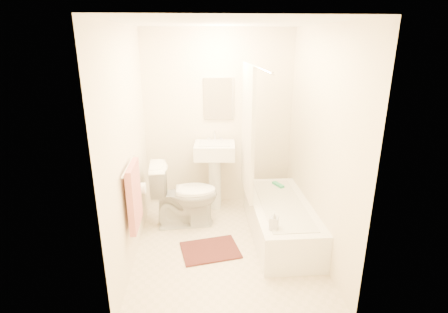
{
  "coord_description": "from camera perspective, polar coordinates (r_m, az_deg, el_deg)",
  "views": [
    {
      "loc": [
        -0.28,
        -3.46,
        2.26
      ],
      "look_at": [
        0.0,
        0.25,
        1.0
      ],
      "focal_mm": 28.0,
      "sensor_mm": 36.0,
      "label": 1
    }
  ],
  "objects": [
    {
      "name": "floor",
      "position": [
        4.14,
        0.27,
        -14.38
      ],
      "size": [
        2.4,
        2.4,
        0.0
      ],
      "primitive_type": "plane",
      "color": "beige",
      "rests_on": "ground"
    },
    {
      "name": "ceiling",
      "position": [
        3.47,
        0.33,
        21.05
      ],
      "size": [
        2.4,
        2.4,
        0.0
      ],
      "primitive_type": "plane",
      "color": "white",
      "rests_on": "ground"
    },
    {
      "name": "wall_back",
      "position": [
        4.78,
        -0.86,
        5.92
      ],
      "size": [
        2.0,
        0.02,
        2.4
      ],
      "primitive_type": "cube",
      "color": "beige",
      "rests_on": "ground"
    },
    {
      "name": "wall_left",
      "position": [
        3.68,
        -15.4,
        1.33
      ],
      "size": [
        0.02,
        2.4,
        2.4
      ],
      "primitive_type": "cube",
      "color": "beige",
      "rests_on": "ground"
    },
    {
      "name": "wall_right",
      "position": [
        3.83,
        15.38,
        2.0
      ],
      "size": [
        0.02,
        2.4,
        2.4
      ],
      "primitive_type": "cube",
      "color": "beige",
      "rests_on": "ground"
    },
    {
      "name": "mirror",
      "position": [
        4.7,
        -0.86,
        9.43
      ],
      "size": [
        0.4,
        0.03,
        0.55
      ],
      "primitive_type": "cube",
      "color": "white",
      "rests_on": "wall_back"
    },
    {
      "name": "curtain_rod",
      "position": [
        3.61,
        5.1,
        14.54
      ],
      "size": [
        0.03,
        1.7,
        0.03
      ],
      "primitive_type": "cylinder",
      "rotation": [
        1.57,
        0.0,
        0.0
      ],
      "color": "silver",
      "rests_on": "wall_back"
    },
    {
      "name": "shower_curtain",
      "position": [
        4.13,
        3.9,
        4.1
      ],
      "size": [
        0.04,
        0.8,
        1.55
      ],
      "primitive_type": "cube",
      "color": "silver",
      "rests_on": "curtain_rod"
    },
    {
      "name": "towel_bar",
      "position": [
        3.47,
        -15.35,
        -1.45
      ],
      "size": [
        0.02,
        0.6,
        0.02
      ],
      "primitive_type": "cylinder",
      "rotation": [
        1.57,
        0.0,
        0.0
      ],
      "color": "silver",
      "rests_on": "wall_left"
    },
    {
      "name": "towel",
      "position": [
        3.59,
        -14.44,
        -6.25
      ],
      "size": [
        0.06,
        0.45,
        0.66
      ],
      "primitive_type": "cube",
      "color": "#CC7266",
      "rests_on": "towel_bar"
    },
    {
      "name": "toilet_paper",
      "position": [
        3.95,
        -13.47,
        -5.05
      ],
      "size": [
        0.11,
        0.12,
        0.12
      ],
      "primitive_type": "cylinder",
      "rotation": [
        0.0,
        1.57,
        0.0
      ],
      "color": "white",
      "rests_on": "wall_left"
    },
    {
      "name": "toilet",
      "position": [
        4.42,
        -6.46,
        -6.2
      ],
      "size": [
        0.85,
        0.51,
        0.81
      ],
      "primitive_type": "imported",
      "rotation": [
        0.0,
        0.0,
        1.63
      ],
      "color": "white",
      "rests_on": "floor"
    },
    {
      "name": "sink",
      "position": [
        4.75,
        -1.5,
        -2.82
      ],
      "size": [
        0.56,
        0.46,
        1.03
      ],
      "primitive_type": null,
      "rotation": [
        0.0,
        0.0,
        -0.08
      ],
      "color": "white",
      "rests_on": "floor"
    },
    {
      "name": "bathtub",
      "position": [
        4.26,
        9.2,
        -10.19
      ],
      "size": [
        0.67,
        1.53,
        0.43
      ],
      "primitive_type": null,
      "color": "white",
      "rests_on": "floor"
    },
    {
      "name": "bath_mat",
      "position": [
        4.05,
        -2.26,
        -15.02
      ],
      "size": [
        0.7,
        0.57,
        0.02
      ],
      "primitive_type": "cube",
      "rotation": [
        0.0,
        0.0,
        0.19
      ],
      "color": "#4A2619",
      "rests_on": "floor"
    },
    {
      "name": "soap_bottle",
      "position": [
        3.6,
        8.16,
        -10.28
      ],
      "size": [
        0.11,
        0.11,
        0.19
      ],
      "primitive_type": "imported",
      "rotation": [
        0.0,
        0.0,
        -0.34
      ],
      "color": "white",
      "rests_on": "bathtub"
    },
    {
      "name": "scrub_brush",
      "position": [
        4.62,
        8.82,
        -4.6
      ],
      "size": [
        0.13,
        0.2,
        0.04
      ],
      "primitive_type": "cube",
      "rotation": [
        0.0,
        0.0,
        0.42
      ],
      "color": "#32A86D",
      "rests_on": "bathtub"
    }
  ]
}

